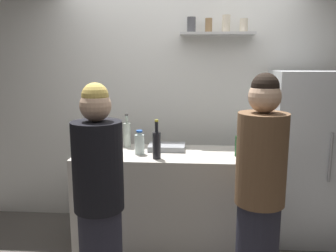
{
  "coord_description": "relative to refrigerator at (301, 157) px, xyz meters",
  "views": [
    {
      "loc": [
        0.13,
        -2.52,
        1.77
      ],
      "look_at": [
        -0.09,
        0.54,
        1.19
      ],
      "focal_mm": 37.14,
      "sensor_mm": 36.0,
      "label": 1
    }
  ],
  "objects": [
    {
      "name": "wine_bottle_dark_glass",
      "position": [
        -1.37,
        -0.51,
        0.23
      ],
      "size": [
        0.07,
        0.07,
        0.34
      ],
      "color": "black",
      "rests_on": "counter"
    },
    {
      "name": "utensil_holder",
      "position": [
        -1.74,
        -0.46,
        0.16
      ],
      "size": [
        0.1,
        0.1,
        0.22
      ],
      "color": "#B2B2B7",
      "rests_on": "counter"
    },
    {
      "name": "wine_bottle_green_glass",
      "position": [
        -0.66,
        -0.38,
        0.21
      ],
      "size": [
        0.07,
        0.07,
        0.3
      ],
      "color": "#19471E",
      "rests_on": "counter"
    },
    {
      "name": "person_brown_jacket",
      "position": [
        -0.59,
        -1.07,
        0.0
      ],
      "size": [
        0.34,
        0.34,
        1.69
      ],
      "rotation": [
        0.0,
        0.0,
        3.57
      ],
      "color": "#262633",
      "rests_on": "ground"
    },
    {
      "name": "wine_bottle_pale_glass",
      "position": [
        -1.7,
        -0.12,
        0.23
      ],
      "size": [
        0.07,
        0.07,
        0.33
      ],
      "color": "#B2BFB2",
      "rests_on": "counter"
    },
    {
      "name": "back_wall_assembly",
      "position": [
        -1.19,
        0.4,
        0.47
      ],
      "size": [
        4.8,
        0.32,
        2.6
      ],
      "color": "white",
      "rests_on": "ground"
    },
    {
      "name": "water_bottle_plastic",
      "position": [
        -1.53,
        -0.37,
        0.2
      ],
      "size": [
        0.09,
        0.09,
        0.22
      ],
      "color": "silver",
      "rests_on": "counter"
    },
    {
      "name": "refrigerator",
      "position": [
        0.0,
        0.0,
        0.0
      ],
      "size": [
        0.59,
        0.6,
        1.67
      ],
      "color": "silver",
      "rests_on": "ground"
    },
    {
      "name": "person_blonde",
      "position": [
        -1.69,
        -1.17,
        -0.03
      ],
      "size": [
        0.34,
        0.34,
        1.63
      ],
      "rotation": [
        0.0,
        0.0,
        4.41
      ],
      "color": "#262633",
      "rests_on": "ground"
    },
    {
      "name": "counter",
      "position": [
        -1.28,
        -0.31,
        -0.37
      ],
      "size": [
        1.66,
        0.63,
        0.94
      ],
      "primitive_type": "cube",
      "color": "#B7B2A8",
      "rests_on": "ground"
    },
    {
      "name": "baking_pan",
      "position": [
        -1.3,
        -0.2,
        0.13
      ],
      "size": [
        0.34,
        0.24,
        0.05
      ],
      "primitive_type": "cube",
      "color": "gray",
      "rests_on": "counter"
    }
  ]
}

